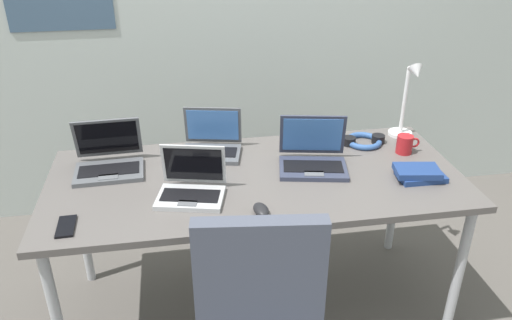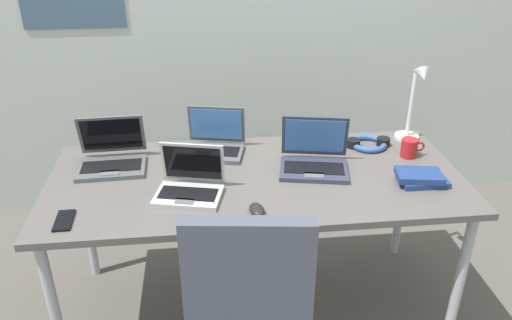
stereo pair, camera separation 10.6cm
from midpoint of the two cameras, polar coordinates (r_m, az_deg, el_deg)
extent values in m
plane|color=#56514C|center=(2.67, -1.18, -15.84)|extent=(12.00, 12.00, 0.00)
cube|color=#595451|center=(2.24, -1.36, -2.18)|extent=(1.80, 0.80, 0.03)
cylinder|color=#B2B5BA|center=(2.43, 20.46, -11.97)|extent=(0.04, 0.04, 0.71)
cylinder|color=#B2B5BA|center=(2.76, -19.97, -6.70)|extent=(0.04, 0.04, 0.71)
cylinder|color=#B2B5BA|center=(2.92, 14.30, -3.83)|extent=(0.04, 0.04, 0.71)
cylinder|color=white|center=(2.70, 14.71, 2.90)|extent=(0.12, 0.12, 0.02)
cylinder|color=white|center=(2.64, 15.16, 6.42)|extent=(0.02, 0.02, 0.34)
cylinder|color=white|center=(2.55, 15.98, 9.65)|extent=(0.01, 0.08, 0.01)
cone|color=white|center=(2.51, 16.35, 9.37)|extent=(0.07, 0.09, 0.09)
cube|color=#33384C|center=(2.28, 5.06, -0.99)|extent=(0.33, 0.26, 0.02)
cube|color=black|center=(2.27, 5.07, -0.73)|extent=(0.28, 0.16, 0.00)
cube|color=#595B60|center=(2.21, 5.15, -1.54)|extent=(0.09, 0.06, 0.00)
cube|color=#33384C|center=(2.34, 5.03, 2.82)|extent=(0.30, 0.10, 0.20)
cube|color=#3F72BF|center=(2.33, 5.04, 2.79)|extent=(0.27, 0.09, 0.17)
cube|color=#B7BABC|center=(2.08, -8.79, -4.22)|extent=(0.30, 0.24, 0.02)
cube|color=black|center=(2.07, -8.82, -3.95)|extent=(0.25, 0.15, 0.00)
cube|color=#595B60|center=(2.02, -9.16, -4.82)|extent=(0.08, 0.06, 0.00)
cube|color=#B7BABC|center=(2.12, -8.41, -0.46)|extent=(0.26, 0.09, 0.18)
cube|color=black|center=(2.11, -8.44, -0.52)|extent=(0.24, 0.08, 0.15)
cube|color=#515459|center=(2.35, -17.32, -1.30)|extent=(0.30, 0.21, 0.02)
cube|color=black|center=(2.34, -17.36, -1.05)|extent=(0.26, 0.12, 0.00)
cube|color=#595B60|center=(2.28, -17.47, -1.83)|extent=(0.08, 0.05, 0.00)
cube|color=#515459|center=(2.42, -17.45, 2.39)|extent=(0.30, 0.07, 0.20)
cube|color=black|center=(2.41, -17.47, 2.37)|extent=(0.27, 0.06, 0.16)
cube|color=#515459|center=(2.41, -6.31, 0.65)|extent=(0.31, 0.24, 0.02)
cube|color=black|center=(2.41, -6.33, 0.90)|extent=(0.26, 0.15, 0.00)
cube|color=#595B60|center=(2.35, -6.54, 0.24)|extent=(0.08, 0.06, 0.00)
cube|color=#515459|center=(2.46, -6.07, 3.90)|extent=(0.27, 0.09, 0.19)
cube|color=#3F72BF|center=(2.46, -6.09, 3.87)|extent=(0.24, 0.07, 0.16)
ellipsoid|color=black|center=(1.97, -0.98, -5.60)|extent=(0.07, 0.10, 0.03)
cube|color=black|center=(2.04, -21.86, -6.93)|extent=(0.07, 0.14, 0.01)
torus|color=#335999|center=(2.56, 10.77, 2.08)|extent=(0.18, 0.18, 0.03)
cylinder|color=black|center=(2.53, 9.18, 2.09)|extent=(0.06, 0.06, 0.04)
cylinder|color=black|center=(2.58, 12.35, 2.30)|extent=(0.06, 0.06, 0.04)
cube|color=navy|center=(2.30, 16.70, -1.77)|extent=(0.20, 0.12, 0.02)
cube|color=navy|center=(2.28, 16.29, -1.22)|extent=(0.20, 0.15, 0.03)
cylinder|color=#B21E23|center=(2.50, 15.10, 1.69)|extent=(0.08, 0.08, 0.09)
torus|color=#B21E23|center=(2.52, 16.15, 1.85)|extent=(0.05, 0.01, 0.05)
cube|color=#474C5B|center=(1.67, -1.42, -13.61)|extent=(0.42, 0.11, 0.48)
camera|label=1|loc=(0.05, -91.39, -0.72)|focal=35.82mm
camera|label=2|loc=(0.05, 88.61, 0.72)|focal=35.82mm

